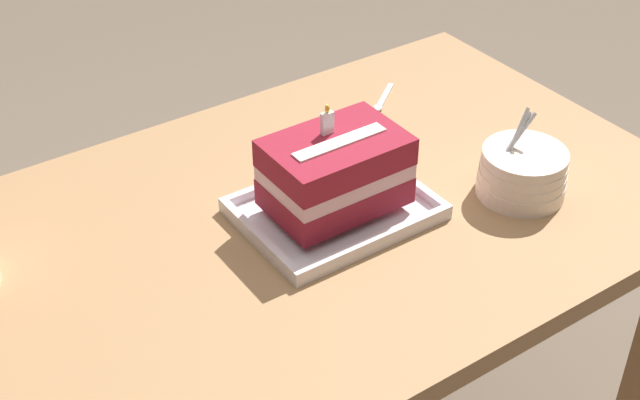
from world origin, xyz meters
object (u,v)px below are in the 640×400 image
foil_tray (335,211)px  bowl_stack (522,173)px  birthday_cake (335,172)px  serving_spoon_near_tray (381,102)px

foil_tray → bowl_stack: (0.27, -0.12, 0.03)m
birthday_cake → bowl_stack: size_ratio=1.45×
foil_tray → bowl_stack: size_ratio=2.03×
birthday_cake → bowl_stack: bearing=-23.3°
bowl_stack → foil_tray: bearing=156.7°
birthday_cake → serving_spoon_near_tray: size_ratio=2.07×
foil_tray → serving_spoon_near_tray: bearing=40.8°
birthday_cake → serving_spoon_near_tray: birthday_cake is taller
bowl_stack → birthday_cake: bearing=156.7°
bowl_stack → serving_spoon_near_tray: size_ratio=1.43×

